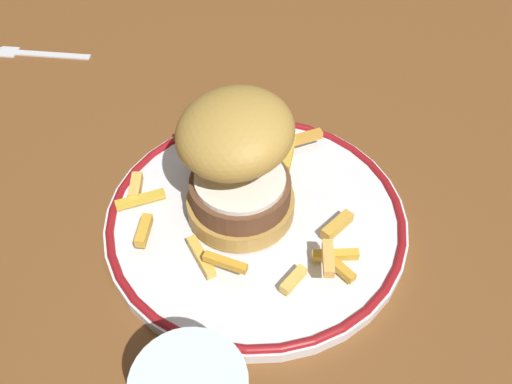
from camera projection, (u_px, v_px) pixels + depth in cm
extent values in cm
cube|color=brown|center=(277.00, 220.00, 57.55)|extent=(123.92, 97.78, 4.00)
cylinder|color=silver|center=(256.00, 220.00, 54.16)|extent=(28.55, 28.55, 1.20)
torus|color=maroon|center=(256.00, 216.00, 53.71)|extent=(28.15, 28.15, 0.80)
cylinder|color=#B2843C|center=(241.00, 204.00, 53.00)|extent=(10.03, 10.03, 1.80)
cylinder|color=brown|center=(240.00, 190.00, 51.49)|extent=(9.20, 9.20, 2.26)
cylinder|color=white|center=(240.00, 179.00, 50.47)|extent=(8.21, 8.21, 0.50)
ellipsoid|color=yellow|center=(234.00, 167.00, 50.52)|extent=(2.60, 2.60, 1.40)
ellipsoid|color=#AF873B|center=(235.00, 132.00, 47.74)|extent=(14.91, 14.92, 6.72)
cube|color=#E9AD4D|center=(234.00, 155.00, 58.01)|extent=(3.85, 1.55, 0.95)
cube|color=gold|center=(339.00, 267.00, 48.84)|extent=(3.21, 2.55, 0.78)
cube|color=gold|center=(294.00, 280.00, 47.94)|extent=(1.95, 2.95, 0.84)
cube|color=gold|center=(337.00, 225.00, 51.80)|extent=(2.63, 3.56, 1.00)
cube|color=gold|center=(201.00, 257.00, 49.53)|extent=(3.61, 3.86, 0.86)
cube|color=gold|center=(140.00, 199.00, 54.11)|extent=(4.35, 3.32, 0.75)
cube|color=gold|center=(306.00, 137.00, 58.68)|extent=(3.24, 2.70, 0.85)
cube|color=gold|center=(193.00, 128.00, 58.06)|extent=(3.06, 1.66, 0.94)
cube|color=#E9A84E|center=(328.00, 258.00, 47.19)|extent=(1.60, 3.47, 0.90)
cube|color=gold|center=(335.00, 255.00, 49.72)|extent=(4.14, 1.95, 0.78)
cube|color=gold|center=(136.00, 186.00, 55.08)|extent=(1.77, 3.23, 0.99)
cube|color=gold|center=(200.00, 125.00, 59.83)|extent=(1.38, 3.98, 0.93)
cube|color=gold|center=(144.00, 230.00, 50.31)|extent=(1.36, 3.32, 0.91)
cube|color=gold|center=(185.00, 137.00, 59.92)|extent=(2.23, 3.45, 0.95)
cube|color=gold|center=(288.00, 154.00, 56.85)|extent=(1.18, 4.47, 0.92)
cube|color=gold|center=(225.00, 262.00, 47.51)|extent=(3.94, 1.21, 0.70)
cube|color=gold|center=(195.00, 145.00, 57.15)|extent=(1.14, 4.72, 0.71)
cube|color=gold|center=(269.00, 144.00, 57.84)|extent=(3.86, 2.92, 0.89)
cube|color=silver|center=(52.00, 54.00, 73.37)|extent=(10.04, 2.37, 0.36)
cube|color=silver|center=(8.00, 51.00, 73.83)|extent=(2.68, 2.51, 0.32)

